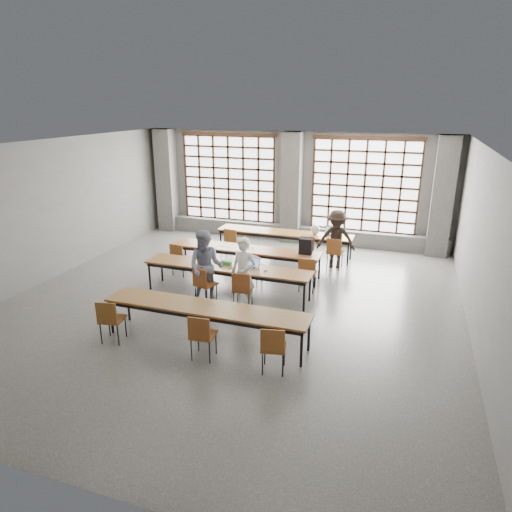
# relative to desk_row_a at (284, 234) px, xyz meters

# --- Properties ---
(floor) EXTENTS (11.00, 11.00, 0.00)m
(floor) POSITION_rel_desk_row_a_xyz_m (-0.22, -3.65, -0.66)
(floor) COLOR #4D4D4A
(floor) RESTS_ON ground
(ceiling) EXTENTS (11.00, 11.00, 0.00)m
(ceiling) POSITION_rel_desk_row_a_xyz_m (-0.22, -3.65, 2.84)
(ceiling) COLOR silver
(ceiling) RESTS_ON floor
(wall_back) EXTENTS (10.00, 0.00, 10.00)m
(wall_back) POSITION_rel_desk_row_a_xyz_m (-0.22, 1.85, 1.09)
(wall_back) COLOR #5E5E5B
(wall_back) RESTS_ON floor
(wall_front) EXTENTS (10.00, 0.00, 10.00)m
(wall_front) POSITION_rel_desk_row_a_xyz_m (-0.22, -9.15, 1.09)
(wall_front) COLOR #5E5E5B
(wall_front) RESTS_ON floor
(wall_left) EXTENTS (0.00, 11.00, 11.00)m
(wall_left) POSITION_rel_desk_row_a_xyz_m (-5.22, -3.65, 1.09)
(wall_left) COLOR #5E5E5B
(wall_left) RESTS_ON floor
(wall_right) EXTENTS (0.00, 11.00, 11.00)m
(wall_right) POSITION_rel_desk_row_a_xyz_m (4.78, -3.65, 1.09)
(wall_right) COLOR #5E5E5B
(wall_right) RESTS_ON floor
(column_left) EXTENTS (0.60, 0.55, 3.50)m
(column_left) POSITION_rel_desk_row_a_xyz_m (-4.72, 1.57, 1.09)
(column_left) COLOR #51514E
(column_left) RESTS_ON floor
(column_mid) EXTENTS (0.60, 0.55, 3.50)m
(column_mid) POSITION_rel_desk_row_a_xyz_m (-0.22, 1.57, 1.09)
(column_mid) COLOR #51514E
(column_mid) RESTS_ON floor
(column_right) EXTENTS (0.60, 0.55, 3.50)m
(column_right) POSITION_rel_desk_row_a_xyz_m (4.28, 1.57, 1.09)
(column_right) COLOR #51514E
(column_right) RESTS_ON floor
(window_left) EXTENTS (3.32, 0.12, 3.00)m
(window_left) POSITION_rel_desk_row_a_xyz_m (-2.47, 1.77, 1.24)
(window_left) COLOR white
(window_left) RESTS_ON wall_back
(window_right) EXTENTS (3.32, 0.12, 3.00)m
(window_right) POSITION_rel_desk_row_a_xyz_m (2.03, 1.77, 1.24)
(window_right) COLOR white
(window_right) RESTS_ON wall_back
(sill_ledge) EXTENTS (9.80, 0.35, 0.50)m
(sill_ledge) POSITION_rel_desk_row_a_xyz_m (-0.22, 1.65, -0.41)
(sill_ledge) COLOR #51514E
(sill_ledge) RESTS_ON floor
(desk_row_a) EXTENTS (4.00, 0.70, 0.73)m
(desk_row_a) POSITION_rel_desk_row_a_xyz_m (0.00, 0.00, 0.00)
(desk_row_a) COLOR brown
(desk_row_a) RESTS_ON floor
(desk_row_b) EXTENTS (4.00, 0.70, 0.73)m
(desk_row_b) POSITION_rel_desk_row_a_xyz_m (-0.55, -1.83, 0.00)
(desk_row_b) COLOR brown
(desk_row_b) RESTS_ON floor
(desk_row_c) EXTENTS (4.00, 0.70, 0.73)m
(desk_row_c) POSITION_rel_desk_row_a_xyz_m (-0.48, -3.26, 0.00)
(desk_row_c) COLOR brown
(desk_row_c) RESTS_ON floor
(desk_row_d) EXTENTS (4.00, 0.70, 0.73)m
(desk_row_d) POSITION_rel_desk_row_a_xyz_m (-0.02, -5.44, 0.00)
(desk_row_d) COLOR brown
(desk_row_d) RESTS_ON floor
(chair_back_left) EXTENTS (0.46, 0.47, 0.88)m
(chair_back_left) POSITION_rel_desk_row_a_xyz_m (-1.41, -0.63, -0.13)
(chair_back_left) COLOR brown
(chair_back_left) RESTS_ON floor
(chair_back_mid) EXTENTS (0.51, 0.51, 0.88)m
(chair_back_mid) POSITION_rel_desk_row_a_xyz_m (0.82, -0.63, -0.13)
(chair_back_mid) COLOR brown
(chair_back_mid) RESTS_ON floor
(chair_back_right) EXTENTS (0.44, 0.45, 0.88)m
(chair_back_right) POSITION_rel_desk_row_a_xyz_m (1.60, -0.63, -0.13)
(chair_back_right) COLOR brown
(chair_back_right) RESTS_ON floor
(chair_mid_left) EXTENTS (0.48, 0.48, 0.88)m
(chair_mid_left) POSITION_rel_desk_row_a_xyz_m (-2.17, -2.46, -0.13)
(chair_mid_left) COLOR brown
(chair_mid_left) RESTS_ON floor
(chair_mid_centre) EXTENTS (0.45, 0.45, 0.88)m
(chair_mid_centre) POSITION_rel_desk_row_a_xyz_m (-0.16, -2.46, -0.13)
(chair_mid_centre) COLOR maroon
(chair_mid_centre) RESTS_ON floor
(chair_mid_right) EXTENTS (0.44, 0.45, 0.88)m
(chair_mid_right) POSITION_rel_desk_row_a_xyz_m (1.25, -2.46, -0.13)
(chair_mid_right) COLOR brown
(chair_mid_right) RESTS_ON floor
(chair_front_left) EXTENTS (0.52, 0.52, 0.88)m
(chair_front_left) POSITION_rel_desk_row_a_xyz_m (-0.81, -3.89, -0.13)
(chair_front_left) COLOR brown
(chair_front_left) RESTS_ON floor
(chair_front_right) EXTENTS (0.47, 0.48, 0.88)m
(chair_front_right) POSITION_rel_desk_row_a_xyz_m (0.13, -3.89, -0.13)
(chair_front_right) COLOR maroon
(chair_front_right) RESTS_ON floor
(chair_near_left) EXTENTS (0.49, 0.49, 0.88)m
(chair_near_left) POSITION_rel_desk_row_a_xyz_m (-1.71, -6.07, -0.13)
(chair_near_left) COLOR brown
(chair_near_left) RESTS_ON floor
(chair_near_mid) EXTENTS (0.45, 0.46, 0.88)m
(chair_near_mid) POSITION_rel_desk_row_a_xyz_m (0.19, -6.07, -0.13)
(chair_near_mid) COLOR brown
(chair_near_mid) RESTS_ON floor
(chair_near_right) EXTENTS (0.49, 0.50, 0.88)m
(chair_near_right) POSITION_rel_desk_row_a_xyz_m (1.50, -6.07, -0.13)
(chair_near_right) COLOR brown
(chair_near_right) RESTS_ON floor
(student_male) EXTENTS (0.64, 0.47, 1.61)m
(student_male) POSITION_rel_desk_row_a_xyz_m (0.12, -3.76, 0.14)
(student_male) COLOR white
(student_male) RESTS_ON floor
(student_female) EXTENTS (0.92, 0.77, 1.69)m
(student_female) POSITION_rel_desk_row_a_xyz_m (-0.78, -3.76, 0.18)
(student_female) COLOR #1A2150
(student_female) RESTS_ON floor
(student_back) EXTENTS (1.10, 0.71, 1.61)m
(student_back) POSITION_rel_desk_row_a_xyz_m (1.60, -0.50, 0.14)
(student_back) COLOR black
(student_back) RESTS_ON floor
(laptop_front) EXTENTS (0.46, 0.43, 0.26)m
(laptop_front) POSITION_rel_desk_row_a_xyz_m (0.09, -3.16, 0.13)
(laptop_front) COLOR #B8B8BD
(laptop_front) RESTS_ON desk_row_c
(laptop_back) EXTENTS (0.38, 0.33, 0.26)m
(laptop_back) POSITION_rel_desk_row_a_xyz_m (1.34, 0.11, 0.13)
(laptop_back) COLOR silver
(laptop_back) RESTS_ON desk_row_a
(mouse) EXTENTS (0.11, 0.09, 0.04)m
(mouse) POSITION_rel_desk_row_a_xyz_m (0.47, -3.28, 0.08)
(mouse) COLOR silver
(mouse) RESTS_ON desk_row_c
(green_box) EXTENTS (0.26, 0.14, 0.09)m
(green_box) POSITION_rel_desk_row_a_xyz_m (-0.53, -3.18, 0.11)
(green_box) COLOR #297D29
(green_box) RESTS_ON desk_row_c
(phone) EXTENTS (0.14, 0.09, 0.01)m
(phone) POSITION_rel_desk_row_a_xyz_m (-0.30, -3.36, 0.07)
(phone) COLOR black
(phone) RESTS_ON desk_row_c
(paper_sheet_a) EXTENTS (0.33, 0.26, 0.00)m
(paper_sheet_a) POSITION_rel_desk_row_a_xyz_m (-1.15, -1.78, 0.07)
(paper_sheet_a) COLOR white
(paper_sheet_a) RESTS_ON desk_row_b
(paper_sheet_c) EXTENTS (0.35, 0.30, 0.00)m
(paper_sheet_c) POSITION_rel_desk_row_a_xyz_m (-0.45, -1.83, 0.07)
(paper_sheet_c) COLOR silver
(paper_sheet_c) RESTS_ON desk_row_b
(backpack) EXTENTS (0.32, 0.20, 0.40)m
(backpack) POSITION_rel_desk_row_a_xyz_m (1.05, -1.78, 0.27)
(backpack) COLOR black
(backpack) RESTS_ON desk_row_b
(plastic_bag) EXTENTS (0.32, 0.29, 0.29)m
(plastic_bag) POSITION_rel_desk_row_a_xyz_m (0.90, 0.05, 0.21)
(plastic_bag) COLOR silver
(plastic_bag) RESTS_ON desk_row_a
(red_pouch) EXTENTS (0.21, 0.09, 0.06)m
(red_pouch) POSITION_rel_desk_row_a_xyz_m (-1.72, -5.99, -0.16)
(red_pouch) COLOR #B3161F
(red_pouch) RESTS_ON chair_near_left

